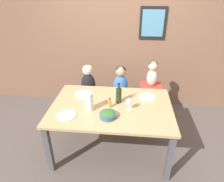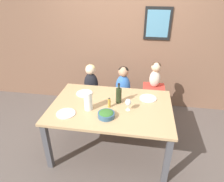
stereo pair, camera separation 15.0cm
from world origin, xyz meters
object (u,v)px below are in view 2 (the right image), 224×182
Objects in this scene: person_child_center at (123,82)px; dinner_plate_front_left at (66,113)px; chair_far_left at (92,98)px; person_baby_right at (155,73)px; wine_bottle at (119,95)px; paper_towel_roll at (88,101)px; chair_far_center at (123,100)px; person_child_left at (91,80)px; chair_right_highchair at (153,95)px; salad_bowl_large at (106,114)px; wine_glass_near at (128,103)px; dinner_plate_back_right at (148,98)px; dinner_plate_back_left at (84,93)px.

person_child_center reaches higher than dinner_plate_front_left.
person_baby_right is (1.07, 0.00, 0.56)m from chair_far_left.
wine_bottle is at bearing -126.88° from person_baby_right.
paper_towel_roll is at bearing -77.14° from chair_far_left.
chair_far_center is at bearing 91.10° from wine_bottle.
person_child_left is 0.55m from person_child_center.
wine_bottle is (0.01, -0.67, 0.48)m from chair_far_center.
chair_right_highchair is 3.34× the size of salad_bowl_large.
person_child_left is at bearing 180.00° from person_child_center.
paper_towel_roll is 0.32m from dinner_plate_front_left.
wine_glass_near is 0.69× the size of dinner_plate_back_right.
dinner_plate_back_left is (0.03, -0.50, 0.01)m from person_child_left.
person_child_left is 1.13m from salad_bowl_large.
wine_glass_near is at bearing -25.81° from dinner_plate_back_left.
dinner_plate_back_right is (0.42, -0.50, 0.01)m from person_child_center.
person_child_center is 2.22× the size of paper_towel_roll.
chair_right_highchair is at bearing 25.91° from dinner_plate_back_left.
person_child_left reaches higher than chair_far_center.
paper_towel_roll is (-0.86, -0.89, -0.06)m from person_baby_right.
chair_far_left and chair_far_center have the same top height.
chair_right_highchair is 2.89× the size of dinner_plate_back_left.
person_child_left is at bearing 93.59° from dinner_plate_back_left.
chair_right_highchair is at bearing -0.00° from chair_far_left.
salad_bowl_large reaches higher than chair_far_center.
wine_glass_near is 0.76m from dinner_plate_back_left.
person_child_center is (0.55, 0.00, 0.00)m from person_child_left.
person_baby_right is at bearing 66.91° from wine_glass_near.
wine_bottle reaches higher than dinner_plate_front_left.
person_baby_right is at bearing 53.12° from wine_bottle.
salad_bowl_large is (-0.10, -0.36, -0.07)m from wine_bottle.
wine_bottle is 1.21× the size of dinner_plate_back_right.
salad_bowl_large is (0.26, -0.13, -0.09)m from paper_towel_roll.
person_child_center is at bearing 179.87° from chair_right_highchair.
salad_bowl_large is at bearing 2.00° from dinner_plate_front_left.
wine_bottle is 1.21× the size of dinner_plate_front_left.
wine_bottle is at bearing 31.47° from dinner_plate_front_left.
chair_far_center is 0.98m from wine_glass_near.
paper_towel_roll is at bearing -173.23° from wine_glass_near.
dinner_plate_front_left is at bearing -120.14° from person_child_center.
salad_bowl_large is 0.68m from dinner_plate_back_left.
dinner_plate_back_right is (-0.10, -0.50, -0.18)m from person_baby_right.
person_baby_right is at bearing 0.19° from chair_far_center.
paper_towel_roll is 0.30m from salad_bowl_large.
wine_bottle is at bearing -88.91° from person_child_center.
wine_bottle reaches higher than paper_towel_roll.
dinner_plate_front_left and dinner_plate_back_left have the same top height.
person_baby_right is 0.84m from wine_bottle.
paper_towel_roll is 1.52× the size of wine_glass_near.
wine_glass_near is at bearing -127.57° from dinner_plate_back_right.
wine_glass_near is at bearing -49.45° from chair_far_left.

